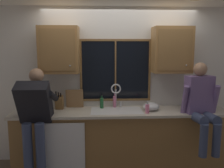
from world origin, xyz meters
TOP-DOWN VIEW (x-y plane):
  - back_wall at (0.00, 0.06)m, footprint 5.68×0.12m
  - window_glass at (-0.07, -0.01)m, footprint 1.10×0.02m
  - window_frame_top at (-0.07, -0.02)m, footprint 1.17×0.02m
  - window_frame_bottom at (-0.07, -0.02)m, footprint 1.17×0.02m
  - window_frame_left at (-0.63, -0.02)m, footprint 0.03×0.02m
  - window_frame_right at (0.50, -0.02)m, footprint 0.03×0.02m
  - window_mullion_center at (-0.07, -0.02)m, footprint 0.02×0.02m
  - lower_cabinet_run at (0.00, -0.29)m, footprint 3.28×0.58m
  - countertop at (0.00, -0.31)m, footprint 3.34×0.62m
  - dishwasher_front at (-0.85, -0.61)m, footprint 0.60×0.02m
  - upper_cabinet_left at (-0.95, -0.17)m, footprint 0.60×0.36m
  - upper_cabinet_right at (0.81, -0.17)m, footprint 0.60×0.36m
  - sink at (-0.07, -0.30)m, footprint 0.80×0.46m
  - faucet at (-0.06, -0.12)m, footprint 0.18×0.09m
  - person_standing at (-1.23, -0.64)m, footprint 0.53×0.66m
  - person_sitting_on_counter at (1.16, -0.57)m, footprint 0.54×0.62m
  - knife_block at (-0.97, -0.17)m, footprint 0.12×0.18m
  - cutting_board at (-0.74, -0.08)m, footprint 0.28×0.08m
  - mixing_bowl at (0.48, -0.30)m, footprint 0.25×0.25m
  - soap_dispenser at (0.38, -0.47)m, footprint 0.06×0.07m
  - bottle_green_glass at (-0.30, -0.14)m, footprint 0.06×0.06m
  - bottle_tall_clear at (-0.08, -0.08)m, footprint 0.05×0.05m

SIDE VIEW (x-z plane):
  - lower_cabinet_run at x=0.00m, z-range 0.00..0.88m
  - dishwasher_front at x=-0.85m, z-range 0.09..0.83m
  - sink at x=-0.07m, z-range 0.72..0.93m
  - countertop at x=0.00m, z-range 0.88..0.92m
  - person_standing at x=-1.23m, z-range 0.17..1.78m
  - mixing_bowl at x=0.48m, z-range 0.91..1.04m
  - soap_dispenser at x=0.38m, z-range 0.90..1.09m
  - bottle_green_glass at x=-0.30m, z-range 0.90..1.12m
  - bottle_tall_clear at x=-0.08m, z-range 0.90..1.14m
  - knife_block at x=-0.97m, z-range 0.87..1.19m
  - window_frame_bottom at x=-0.07m, z-range 1.01..1.05m
  - cutting_board at x=-0.74m, z-range 0.92..1.23m
  - person_sitting_on_counter at x=1.16m, z-range 0.47..1.73m
  - faucet at x=-0.06m, z-range 0.97..1.37m
  - back_wall at x=0.00m, z-range 0.00..2.55m
  - window_glass at x=-0.07m, z-range 1.05..2.00m
  - window_frame_left at x=-0.63m, z-range 1.05..2.00m
  - window_frame_right at x=0.50m, z-range 1.05..2.00m
  - window_mullion_center at x=-0.07m, z-range 1.05..2.00m
  - upper_cabinet_left at x=-0.95m, z-range 1.50..2.22m
  - upper_cabinet_right at x=0.81m, z-range 1.50..2.22m
  - window_frame_top at x=-0.07m, z-range 2.00..2.04m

